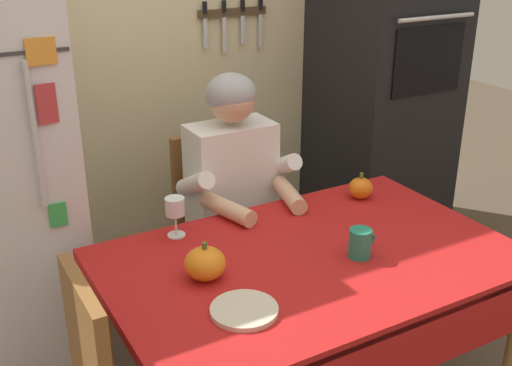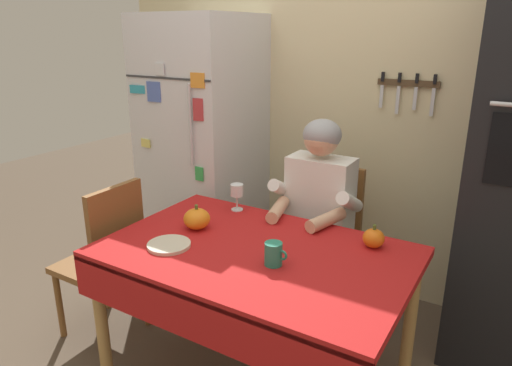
{
  "view_description": "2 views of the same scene",
  "coord_description": "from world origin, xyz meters",
  "px_view_note": "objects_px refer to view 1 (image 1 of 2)",
  "views": [
    {
      "loc": [
        -1.09,
        -1.44,
        1.79
      ],
      "look_at": [
        -0.13,
        0.25,
        0.98
      ],
      "focal_mm": 43.77,
      "sensor_mm": 36.0,
      "label": 1
    },
    {
      "loc": [
        1.0,
        -1.55,
        1.7
      ],
      "look_at": [
        -0.08,
        0.23,
        1.01
      ],
      "focal_mm": 32.6,
      "sensor_mm": 36.0,
      "label": 2
    }
  ],
  "objects_px": {
    "chair_behind_person": "(220,226)",
    "pumpkin_medium": "(205,263)",
    "pumpkin_large": "(361,188)",
    "serving_tray": "(244,310)",
    "wall_oven": "(383,79)",
    "wine_glass": "(175,209)",
    "coffee_mug": "(360,243)",
    "seated_person": "(239,195)",
    "dining_table": "(314,280)"
  },
  "relations": [
    {
      "from": "wine_glass",
      "to": "seated_person",
      "type": "bearing_deg",
      "value": 29.93
    },
    {
      "from": "wall_oven",
      "to": "coffee_mug",
      "type": "distance_m",
      "value": 1.36
    },
    {
      "from": "coffee_mug",
      "to": "chair_behind_person",
      "type": "bearing_deg",
      "value": 97.39
    },
    {
      "from": "chair_behind_person",
      "to": "wall_oven",
      "type": "bearing_deg",
      "value": 7.28
    },
    {
      "from": "pumpkin_medium",
      "to": "wall_oven",
      "type": "bearing_deg",
      "value": 30.87
    },
    {
      "from": "pumpkin_large",
      "to": "serving_tray",
      "type": "xyz_separation_m",
      "value": [
        -0.81,
        -0.49,
        -0.04
      ]
    },
    {
      "from": "pumpkin_medium",
      "to": "serving_tray",
      "type": "distance_m",
      "value": 0.24
    },
    {
      "from": "seated_person",
      "to": "serving_tray",
      "type": "distance_m",
      "value": 0.86
    },
    {
      "from": "chair_behind_person",
      "to": "pumpkin_large",
      "type": "distance_m",
      "value": 0.68
    },
    {
      "from": "coffee_mug",
      "to": "pumpkin_large",
      "type": "height_order",
      "value": "pumpkin_large"
    },
    {
      "from": "wine_glass",
      "to": "chair_behind_person",
      "type": "bearing_deg",
      "value": 47.2
    },
    {
      "from": "dining_table",
      "to": "chair_behind_person",
      "type": "xyz_separation_m",
      "value": [
        0.03,
        0.79,
        -0.14
      ]
    },
    {
      "from": "dining_table",
      "to": "wall_oven",
      "type": "bearing_deg",
      "value": 41.31
    },
    {
      "from": "pumpkin_medium",
      "to": "dining_table",
      "type": "bearing_deg",
      "value": -10.56
    },
    {
      "from": "coffee_mug",
      "to": "serving_tray",
      "type": "height_order",
      "value": "coffee_mug"
    },
    {
      "from": "wall_oven",
      "to": "serving_tray",
      "type": "xyz_separation_m",
      "value": [
        -1.41,
        -1.08,
        -0.3
      ]
    },
    {
      "from": "wall_oven",
      "to": "wine_glass",
      "type": "height_order",
      "value": "wall_oven"
    },
    {
      "from": "wine_glass",
      "to": "pumpkin_large",
      "type": "xyz_separation_m",
      "value": [
        0.8,
        -0.06,
        -0.06
      ]
    },
    {
      "from": "wall_oven",
      "to": "serving_tray",
      "type": "relative_size",
      "value": 10.38
    },
    {
      "from": "seated_person",
      "to": "dining_table",
      "type": "bearing_deg",
      "value": -92.94
    },
    {
      "from": "pumpkin_large",
      "to": "coffee_mug",
      "type": "bearing_deg",
      "value": -128.53
    },
    {
      "from": "seated_person",
      "to": "coffee_mug",
      "type": "height_order",
      "value": "seated_person"
    },
    {
      "from": "pumpkin_large",
      "to": "pumpkin_medium",
      "type": "height_order",
      "value": "pumpkin_medium"
    },
    {
      "from": "coffee_mug",
      "to": "pumpkin_medium",
      "type": "height_order",
      "value": "pumpkin_medium"
    },
    {
      "from": "dining_table",
      "to": "pumpkin_medium",
      "type": "xyz_separation_m",
      "value": [
        -0.38,
        0.07,
        0.14
      ]
    },
    {
      "from": "chair_behind_person",
      "to": "serving_tray",
      "type": "distance_m",
      "value": 1.06
    },
    {
      "from": "dining_table",
      "to": "serving_tray",
      "type": "height_order",
      "value": "serving_tray"
    },
    {
      "from": "wall_oven",
      "to": "dining_table",
      "type": "height_order",
      "value": "wall_oven"
    },
    {
      "from": "chair_behind_person",
      "to": "wine_glass",
      "type": "relative_size",
      "value": 6.17
    },
    {
      "from": "wall_oven",
      "to": "pumpkin_medium",
      "type": "bearing_deg",
      "value": -149.13
    },
    {
      "from": "wine_glass",
      "to": "serving_tray",
      "type": "height_order",
      "value": "wine_glass"
    },
    {
      "from": "seated_person",
      "to": "wine_glass",
      "type": "xyz_separation_m",
      "value": [
        -0.37,
        -0.22,
        0.11
      ]
    },
    {
      "from": "chair_behind_person",
      "to": "wine_glass",
      "type": "xyz_separation_m",
      "value": [
        -0.37,
        -0.4,
        0.34
      ]
    },
    {
      "from": "pumpkin_large",
      "to": "serving_tray",
      "type": "height_order",
      "value": "pumpkin_large"
    },
    {
      "from": "wall_oven",
      "to": "pumpkin_medium",
      "type": "relative_size",
      "value": 15.58
    },
    {
      "from": "seated_person",
      "to": "coffee_mug",
      "type": "xyz_separation_m",
      "value": [
        0.11,
        -0.67,
        0.05
      ]
    },
    {
      "from": "pumpkin_large",
      "to": "serving_tray",
      "type": "bearing_deg",
      "value": -149.03
    },
    {
      "from": "wall_oven",
      "to": "seated_person",
      "type": "xyz_separation_m",
      "value": [
        -1.02,
        -0.32,
        -0.31
      ]
    },
    {
      "from": "chair_behind_person",
      "to": "pumpkin_medium",
      "type": "distance_m",
      "value": 0.88
    },
    {
      "from": "pumpkin_large",
      "to": "serving_tray",
      "type": "relative_size",
      "value": 0.55
    },
    {
      "from": "seated_person",
      "to": "wine_glass",
      "type": "relative_size",
      "value": 8.26
    },
    {
      "from": "dining_table",
      "to": "pumpkin_medium",
      "type": "height_order",
      "value": "pumpkin_medium"
    },
    {
      "from": "seated_person",
      "to": "pumpkin_large",
      "type": "height_order",
      "value": "seated_person"
    },
    {
      "from": "seated_person",
      "to": "pumpkin_medium",
      "type": "xyz_separation_m",
      "value": [
        -0.41,
        -0.53,
        0.06
      ]
    },
    {
      "from": "wall_oven",
      "to": "pumpkin_medium",
      "type": "distance_m",
      "value": 1.68
    },
    {
      "from": "serving_tray",
      "to": "chair_behind_person",
      "type": "bearing_deg",
      "value": 67.68
    },
    {
      "from": "dining_table",
      "to": "seated_person",
      "type": "distance_m",
      "value": 0.61
    },
    {
      "from": "dining_table",
      "to": "serving_tray",
      "type": "bearing_deg",
      "value": -155.94
    },
    {
      "from": "pumpkin_medium",
      "to": "pumpkin_large",
      "type": "bearing_deg",
      "value": 17.22
    },
    {
      "from": "chair_behind_person",
      "to": "coffee_mug",
      "type": "relative_size",
      "value": 8.87
    }
  ]
}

